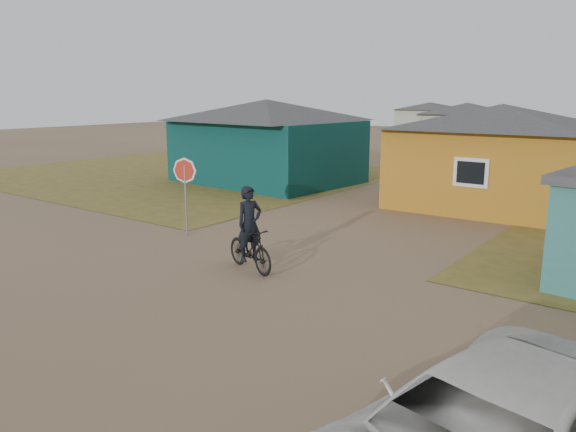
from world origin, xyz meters
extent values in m
plane|color=#82664B|center=(0.00, 0.00, 0.00)|extent=(120.00, 120.00, 0.00)
cube|color=olive|center=(-14.00, 13.00, 0.01)|extent=(20.00, 18.00, 0.00)
cube|color=#093333|center=(-8.50, 13.50, 1.50)|extent=(8.40, 6.54, 3.00)
pyramid|color=#363638|center=(-8.50, 13.50, 3.50)|extent=(8.93, 7.08, 1.00)
cube|color=#B7761C|center=(2.50, 14.00, 1.50)|extent=(7.21, 6.24, 3.00)
pyramid|color=#363638|center=(2.50, 14.00, 3.45)|extent=(7.72, 6.76, 0.90)
cube|color=silver|center=(2.50, 10.97, 1.65)|extent=(1.20, 0.06, 1.00)
cube|color=black|center=(2.50, 10.94, 1.65)|extent=(0.95, 0.04, 0.75)
cube|color=#A9B198|center=(-6.00, 34.00, 1.40)|extent=(6.49, 5.60, 2.80)
pyramid|color=#363638|center=(-6.00, 34.00, 3.20)|extent=(7.04, 6.15, 0.80)
cube|color=#A9B198|center=(-14.00, 46.00, 1.35)|extent=(5.75, 5.28, 2.70)
pyramid|color=#363638|center=(-14.00, 46.00, 3.05)|extent=(6.28, 5.81, 0.70)
cylinder|color=gray|center=(-3.71, 3.69, 1.08)|extent=(0.06, 0.06, 2.15)
imported|color=black|center=(0.19, 2.16, 0.56)|extent=(1.94, 1.04, 1.12)
imported|color=black|center=(0.19, 2.16, 1.19)|extent=(0.62, 0.77, 1.84)
camera|label=1|loc=(8.94, -7.86, 4.29)|focal=35.00mm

